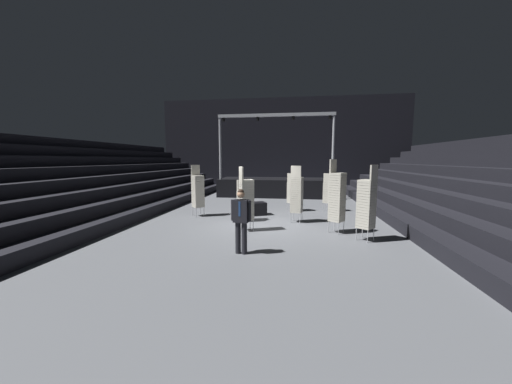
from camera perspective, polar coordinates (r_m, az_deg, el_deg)
The scene contains 15 objects.
ground_plane at distance 10.67m, azimuth 0.65°, elevation -7.36°, with size 22.00×30.00×0.10m, color #515459.
arena_end_wall at distance 25.34m, azimuth 5.23°, elevation 10.01°, with size 22.00×0.30×8.00m, color black.
bleacher_bank_left at distance 14.67m, azimuth -31.49°, elevation 2.82°, with size 6.00×24.00×3.60m.
bleacher_bank_right at distance 13.09m, azimuth 38.71°, elevation 1.98°, with size 6.00×24.00×3.60m.
stage_riser at distance 19.42m, azimuth 4.18°, elevation 1.22°, with size 7.83×3.02×5.48m.
man_with_tie at distance 7.43m, azimuth -3.13°, elevation -5.27°, with size 0.57×0.28×1.77m.
chair_stack_front_left at distance 11.46m, azimuth -2.54°, elevation -1.74°, with size 0.59×0.59×1.71m.
chair_stack_front_right at distance 11.29m, azimuth 8.43°, elevation -0.44°, with size 0.53×0.53×2.31m.
chair_stack_mid_left at distance 12.68m, azimuth -11.96°, elevation 0.27°, with size 0.62×0.62×2.31m.
chair_stack_mid_right at distance 9.95m, azimuth 16.43°, elevation -0.87°, with size 0.62×0.62×2.56m.
chair_stack_mid_centre at distance 14.09m, azimuth 14.84°, elevation -0.03°, with size 0.61×0.61×1.88m.
chair_stack_rear_left at distance 9.26m, azimuth 21.93°, elevation -2.17°, with size 0.62×0.62×2.39m.
chair_stack_rear_right at distance 13.77m, azimuth 7.66°, elevation -0.02°, with size 0.62×0.62×1.88m.
chair_stack_rear_centre at distance 9.82m, azimuth -2.01°, elevation -1.44°, with size 0.59×0.59×2.31m.
equipment_road_case at distance 12.73m, azimuth -0.04°, elevation -3.47°, with size 0.90×0.60×0.58m, color black.
Camera 1 is at (1.37, -10.26, 2.56)m, focal length 19.31 mm.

